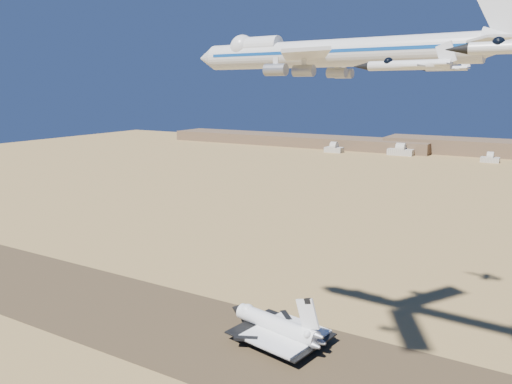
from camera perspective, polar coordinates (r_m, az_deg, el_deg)
The scene contains 10 objects.
ground at distance 172.67m, azimuth -5.86°, elevation -15.94°, with size 1200.00×1200.00×0.00m, color #A98B4B.
runway at distance 172.66m, azimuth -5.86°, elevation -15.93°, with size 600.00×50.00×0.06m, color brown.
hangars at distance 625.41m, azimuth 15.71°, elevation 4.47°, with size 200.50×29.50×30.00m.
shuttle at distance 166.57m, azimuth 2.27°, elevation -15.06°, with size 37.37×27.35×18.40m.
carrier_747 at distance 124.52m, azimuth 7.36°, elevation 15.42°, with size 80.74×62.60×20.14m.
crew_a at distance 160.90m, azimuth 4.48°, elevation -17.73°, with size 0.68×0.44×1.86m, color orange.
crew_b at distance 160.01m, azimuth 4.07°, elevation -17.91°, with size 0.88×0.51×1.80m, color orange.
crew_c at distance 158.92m, azimuth 3.56°, elevation -18.15°, with size 1.00×0.51×1.71m, color orange.
chase_jet_a at distance 69.39m, azimuth 16.77°, elevation 13.75°, with size 13.76×7.60×3.44m.
chase_jet_c at distance 167.10m, azimuth 20.82°, elevation 13.07°, with size 15.66×8.57×3.90m.
Camera 1 is at (91.16, -122.70, 80.30)m, focal length 35.00 mm.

